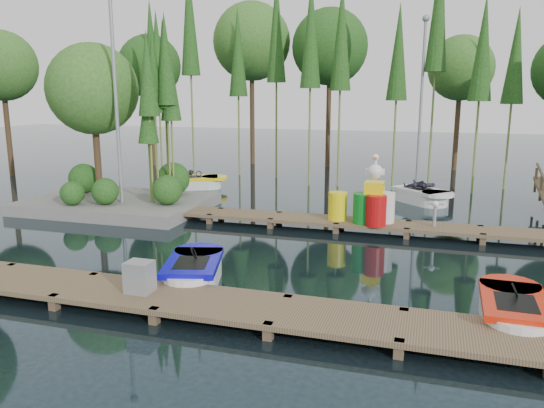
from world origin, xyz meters
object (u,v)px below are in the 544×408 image
(island, at_px, (110,119))
(utility_cabinet, at_px, (140,277))
(boat_yellow_far, at_px, (197,182))
(boat_red, at_px, (513,312))
(yellow_barrel, at_px, (338,206))
(boat_blue, at_px, (194,271))
(drum_cluster, at_px, (375,203))

(island, distance_m, utility_cabinet, 9.96)
(island, relative_size, boat_yellow_far, 2.50)
(boat_red, xyz_separation_m, yellow_barrel, (-4.20, 5.79, 0.49))
(boat_blue, height_order, boat_red, boat_blue)
(boat_red, bearing_deg, boat_yellow_far, 137.16)
(utility_cabinet, bearing_deg, boat_blue, 75.36)
(boat_red, distance_m, drum_cluster, 6.46)
(boat_blue, xyz_separation_m, boat_red, (6.41, -0.34, -0.00))
(boat_red, relative_size, boat_yellow_far, 0.91)
(yellow_barrel, bearing_deg, drum_cluster, -7.93)
(drum_cluster, bearing_deg, boat_yellow_far, 146.98)
(utility_cabinet, height_order, drum_cluster, drum_cluster)
(island, distance_m, drum_cluster, 9.70)
(boat_blue, relative_size, drum_cluster, 1.31)
(yellow_barrel, bearing_deg, boat_red, -54.02)
(island, distance_m, boat_blue, 9.18)
(island, bearing_deg, boat_red, -27.83)
(island, xyz_separation_m, boat_yellow_far, (1.20, 4.37, -2.92))
(boat_yellow_far, xyz_separation_m, drum_cluster, (8.18, -5.31, 0.64))
(island, height_order, boat_red, island)
(yellow_barrel, xyz_separation_m, drum_cluster, (1.11, -0.15, 0.18))
(boat_red, distance_m, yellow_barrel, 7.17)
(yellow_barrel, relative_size, drum_cluster, 0.41)
(boat_blue, height_order, drum_cluster, drum_cluster)
(island, xyz_separation_m, yellow_barrel, (8.26, -0.79, -2.46))
(boat_red, height_order, yellow_barrel, yellow_barrel)
(boat_red, relative_size, drum_cluster, 1.20)
(boat_red, xyz_separation_m, boat_yellow_far, (-11.27, 10.95, 0.02))
(drum_cluster, bearing_deg, boat_blue, -122.06)
(boat_blue, bearing_deg, drum_cluster, 42.25)
(island, height_order, boat_blue, island)
(island, height_order, yellow_barrel, island)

